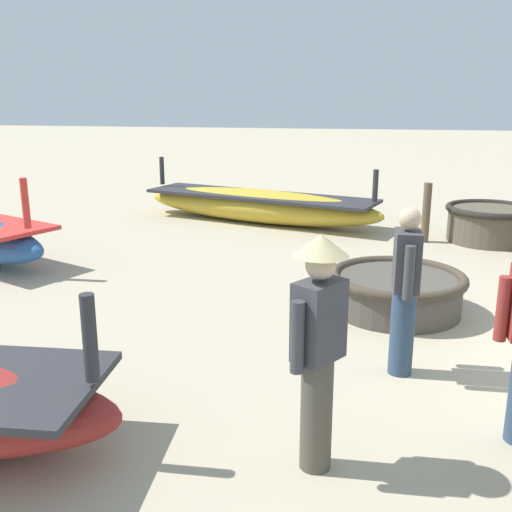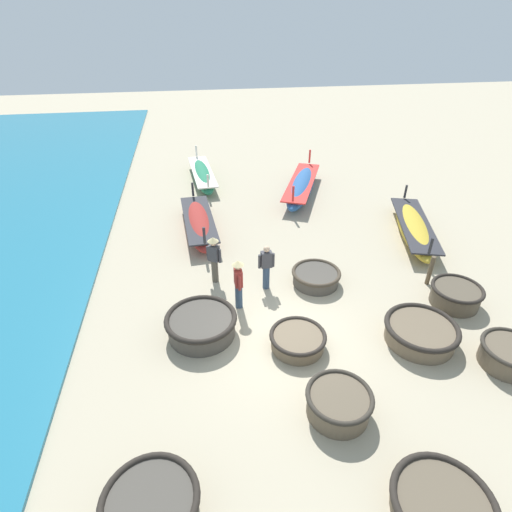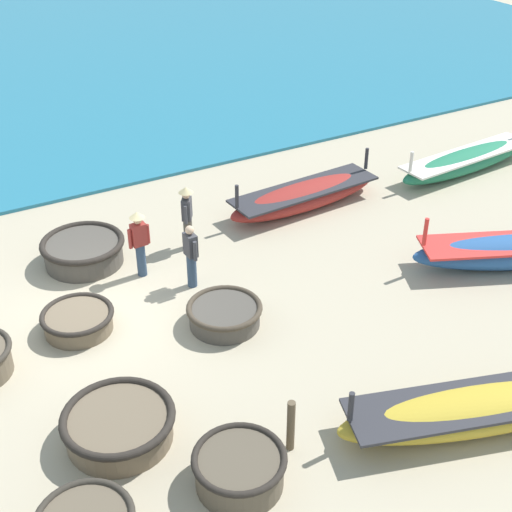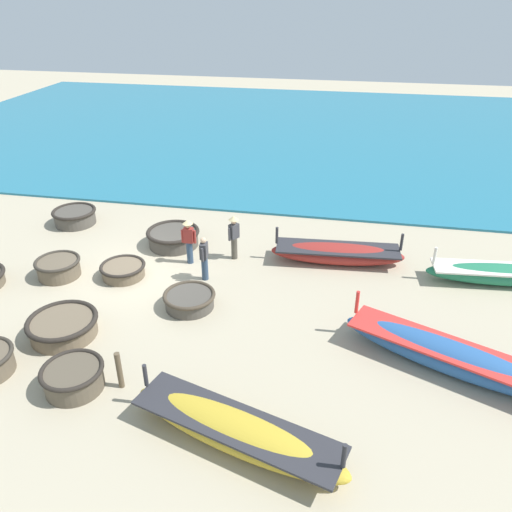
{
  "view_description": "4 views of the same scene",
  "coord_description": "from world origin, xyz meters",
  "views": [
    {
      "loc": [
        -5.36,
        2.72,
        2.52
      ],
      "look_at": [
        0.17,
        3.77,
        0.99
      ],
      "focal_mm": 42.0,
      "sensor_mm": 36.0,
      "label": 1
    },
    {
      "loc": [
        -2.1,
        -8.01,
        7.79
      ],
      "look_at": [
        -0.32,
        2.94,
        0.88
      ],
      "focal_mm": 28.0,
      "sensor_mm": 36.0,
      "label": 2
    },
    {
      "loc": [
        12.49,
        -3.01,
        9.22
      ],
      "look_at": [
        0.5,
        3.7,
        0.7
      ],
      "focal_mm": 50.0,
      "sensor_mm": 36.0,
      "label": 3
    },
    {
      "loc": [
        13.74,
        6.72,
        8.81
      ],
      "look_at": [
        -0.35,
        4.05,
        0.92
      ],
      "focal_mm": 35.0,
      "sensor_mm": 36.0,
      "label": 4
    }
  ],
  "objects": [
    {
      "name": "long_boat_red_hull",
      "position": [
        -1.67,
        12.2,
        0.35
      ],
      "size": [
        1.37,
        5.23,
        1.21
      ],
      "color": "#237551",
      "rests_on": "ground"
    },
    {
      "name": "fisherman_hauling",
      "position": [
        -0.08,
        2.35,
        0.84
      ],
      "size": [
        0.53,
        0.23,
        1.57
      ],
      "color": "#2D425B",
      "rests_on": "ground"
    },
    {
      "name": "coracle_weathered",
      "position": [
        0.26,
        -0.43,
        0.25
      ],
      "size": [
        1.53,
        1.53,
        0.46
      ],
      "color": "brown",
      "rests_on": "ground"
    },
    {
      "name": "coracle_far_right",
      "position": [
        -2.25,
        0.49,
        0.35
      ],
      "size": [
        2.01,
        2.01,
        0.64
      ],
      "color": "#4C473F",
      "rests_on": "ground"
    },
    {
      "name": "sea",
      "position": [
        -19.68,
        4.0,
        0.05
      ],
      "size": [
        28.0,
        52.0,
        0.1
      ],
      "primitive_type": "cube",
      "color": "teal",
      "rests_on": "ground"
    },
    {
      "name": "coracle_beside_post",
      "position": [
        5.49,
        0.6,
        0.34
      ],
      "size": [
        1.54,
        1.54,
        0.64
      ],
      "color": "brown",
      "rests_on": "ground"
    },
    {
      "name": "long_boat_white_hull",
      "position": [
        -2.07,
        6.65,
        0.36
      ],
      "size": [
        1.43,
        4.76,
        1.26
      ],
      "color": "maroon",
      "rests_on": "ground"
    },
    {
      "name": "ground_plane",
      "position": [
        0.0,
        0.0,
        0.0
      ],
      "size": [
        80.0,
        80.0,
        0.0
      ],
      "primitive_type": "plane",
      "color": "tan"
    },
    {
      "name": "fisherman_standing_left",
      "position": [
        -1.69,
        2.99,
        0.96
      ],
      "size": [
        0.46,
        0.37,
        1.67
      ],
      "color": "#4C473D",
      "rests_on": "ground"
    },
    {
      "name": "coracle_front_right",
      "position": [
        1.58,
        2.33,
        0.27
      ],
      "size": [
        1.62,
        1.62,
        0.49
      ],
      "color": "#4C473F",
      "rests_on": "ground"
    },
    {
      "name": "long_boat_green_hull",
      "position": [
        6.37,
        4.88,
        0.35
      ],
      "size": [
        2.56,
        5.28,
        1.2
      ],
      "color": "gold",
      "rests_on": "ground"
    },
    {
      "name": "mooring_post_mid_beach",
      "position": [
        5.24,
        1.71,
        0.52
      ],
      "size": [
        0.14,
        0.14,
        1.04
      ],
      "primitive_type": "cylinder",
      "color": "brown",
      "rests_on": "ground"
    },
    {
      "name": "fisherman_crouching",
      "position": [
        -1.08,
        1.52,
        0.96
      ],
      "size": [
        0.36,
        0.53,
        1.67
      ],
      "color": "#2D425B",
      "rests_on": "ground"
    },
    {
      "name": "coracle_upturned",
      "position": [
        3.61,
        -0.74,
        0.32
      ],
      "size": [
        1.98,
        1.98,
        0.58
      ],
      "color": "brown",
      "rests_on": "ground"
    }
  ]
}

